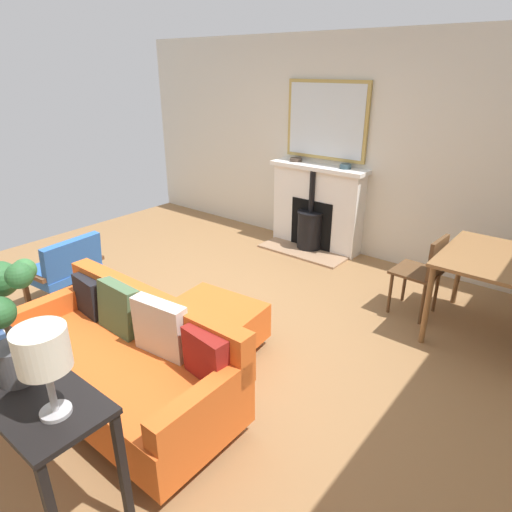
{
  "coord_description": "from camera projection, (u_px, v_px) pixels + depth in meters",
  "views": [
    {
      "loc": [
        2.37,
        2.76,
        2.22
      ],
      "look_at": [
        -0.56,
        0.39,
        0.61
      ],
      "focal_mm": 31.14,
      "sensor_mm": 36.0,
      "label": 1
    }
  ],
  "objects": [
    {
      "name": "ground_plane",
      "position": [
        186.0,
        324.0,
        4.17
      ],
      "size": [
        5.25,
        6.4,
        0.01
      ],
      "primitive_type": "cube",
      "color": "olive"
    },
    {
      "name": "wall_left",
      "position": [
        335.0,
        147.0,
        5.53
      ],
      "size": [
        0.12,
        6.4,
        2.61
      ],
      "primitive_type": "cube",
      "color": "beige",
      "rests_on": "ground"
    },
    {
      "name": "fireplace",
      "position": [
        315.0,
        212.0,
        5.75
      ],
      "size": [
        0.65,
        1.29,
        1.09
      ],
      "color": "#9E7A5B",
      "rests_on": "ground"
    },
    {
      "name": "mirror_over_mantel",
      "position": [
        326.0,
        120.0,
        5.4
      ],
      "size": [
        0.04,
        1.11,
        0.93
      ],
      "color": "tan"
    },
    {
      "name": "mantel_bowl_near",
      "position": [
        296.0,
        159.0,
        5.74
      ],
      "size": [
        0.15,
        0.15,
        0.04
      ],
      "color": "#47382D",
      "rests_on": "fireplace"
    },
    {
      "name": "mantel_bowl_far",
      "position": [
        345.0,
        166.0,
        5.32
      ],
      "size": [
        0.14,
        0.14,
        0.05
      ],
      "color": "#334C56",
      "rests_on": "fireplace"
    },
    {
      "name": "sofa",
      "position": [
        125.0,
        360.0,
        3.08
      ],
      "size": [
        0.81,
        1.8,
        0.81
      ],
      "color": "#B2B2B7",
      "rests_on": "ground"
    },
    {
      "name": "ottoman",
      "position": [
        214.0,
        323.0,
        3.71
      ],
      "size": [
        0.68,
        0.8,
        0.4
      ],
      "color": "#B2B2B7",
      "rests_on": "ground"
    },
    {
      "name": "armchair_accent",
      "position": [
        64.0,
        267.0,
        4.35
      ],
      "size": [
        0.72,
        0.64,
        0.73
      ],
      "color": "brown",
      "rests_on": "ground"
    },
    {
      "name": "console_table",
      "position": [
        0.0,
        375.0,
        2.4
      ],
      "size": [
        0.42,
        1.64,
        0.77
      ],
      "color": "black",
      "rests_on": "ground"
    },
    {
      "name": "table_lamp_far_end",
      "position": [
        43.0,
        353.0,
        1.88
      ],
      "size": [
        0.23,
        0.23,
        0.44
      ],
      "color": "#B2B2B7",
      "rests_on": "console_table"
    },
    {
      "name": "dining_table",
      "position": [
        495.0,
        268.0,
        3.74
      ],
      "size": [
        1.0,
        0.84,
        0.76
      ],
      "color": "olive",
      "rests_on": "ground"
    },
    {
      "name": "dining_chair_near_fireplace",
      "position": [
        425.0,
        269.0,
        4.13
      ],
      "size": [
        0.42,
        0.42,
        0.81
      ],
      "color": "brown",
      "rests_on": "ground"
    }
  ]
}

